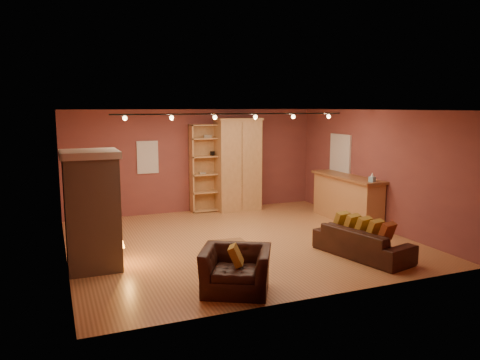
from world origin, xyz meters
name	(u,v)px	position (x,y,z in m)	size (l,w,h in m)	color
floor	(239,241)	(0.00, 0.00, 0.00)	(7.00, 7.00, 0.00)	#A16639
ceiling	(239,110)	(0.00, 0.00, 2.80)	(7.00, 7.00, 0.00)	brown
back_wall	(195,161)	(0.00, 3.25, 1.40)	(7.00, 0.02, 2.80)	brown
left_wall	(63,188)	(-3.50, 0.00, 1.40)	(0.02, 6.50, 2.80)	brown
right_wall	(375,169)	(3.50, 0.00, 1.40)	(0.02, 6.50, 2.80)	brown
fireplace	(92,210)	(-3.04, -0.60, 1.06)	(1.01, 0.98, 2.12)	tan
back_window	(148,157)	(-1.30, 3.23, 1.55)	(0.56, 0.04, 0.86)	silver
bookcase	(207,167)	(0.32, 3.12, 1.22)	(0.98, 0.38, 2.40)	tan
armoire	(238,164)	(1.14, 2.92, 1.29)	(1.26, 0.71, 2.56)	tan
bar_counter	(347,198)	(3.20, 0.66, 0.59)	(0.64, 2.42, 1.16)	tan
tissue_box	(372,178)	(3.15, -0.37, 1.25)	(0.14, 0.14, 0.21)	#81B8CF
right_window	(340,153)	(3.47, 1.40, 1.65)	(0.05, 0.90, 1.00)	silver
loveseat	(363,237)	(1.81, -1.87, 0.40)	(1.02, 2.03, 0.79)	black
armchair	(236,263)	(-1.09, -2.55, 0.46)	(1.26, 1.11, 0.93)	black
coffee_table	(231,246)	(-0.76, -1.45, 0.38)	(0.62, 0.62, 0.44)	#925D35
track_rail	(236,115)	(0.00, 0.20, 2.69)	(5.20, 0.09, 0.13)	black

